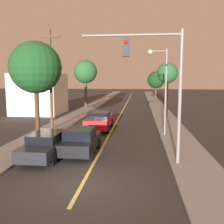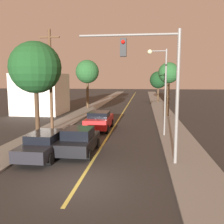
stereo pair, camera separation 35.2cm
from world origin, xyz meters
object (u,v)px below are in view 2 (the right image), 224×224
Objects in this scene: car_near_lane_second at (99,120)px; tree_left_far at (87,72)px; domed_building_left at (41,89)px; tree_left_near at (35,68)px; car_near_lane_front at (79,140)px; tree_right_far at (158,80)px; utility_pole_left at (51,80)px; car_outer_lane_front at (46,143)px; streetlamp_right at (161,80)px; traffic_signal_mast at (155,74)px; tree_right_near at (169,74)px.

tree_left_far is at bearing 106.54° from car_near_lane_second.
car_near_lane_second is 13.38m from domed_building_left.
car_near_lane_front is at bearing -42.07° from tree_left_near.
utility_pole_left is at bearing -109.21° from tree_right_far.
utility_pole_left is (-3.48, 4.79, 3.58)m from car_near_lane_front.
utility_pole_left is at bearing -147.04° from car_near_lane_second.
streetlamp_right is (6.89, 5.85, 3.60)m from car_outer_lane_front.
car_outer_lane_front is 23.72m from tree_left_far.
car_near_lane_front is 0.57× the size of tree_left_near.
streetlamp_right reaches higher than car_outer_lane_front.
tree_left_far is 15.68m from tree_right_far.
traffic_signal_mast is 16.90m from tree_right_near.
car_near_lane_front is 8.09m from streetlamp_right.
domed_building_left is at bearing 119.55° from car_near_lane_front.
car_near_lane_front is at bearing -90.00° from car_near_lane_second.
tree_right_far is (9.98, 28.63, -0.11)m from utility_pole_left.
utility_pole_left is at bearing 47.08° from tree_left_near.
car_outer_lane_front is 0.77× the size of traffic_signal_mast.
tree_left_near reaches higher than tree_right_far.
domed_building_left is at bearing 113.76° from car_outer_lane_front.
tree_left_near is at bearing 148.58° from traffic_signal_mast.
traffic_signal_mast is 1.03× the size of streetlamp_right.
tree_left_near reaches higher than car_near_lane_second.
tree_left_far is (-8.96, 23.79, 0.78)m from traffic_signal_mast.
tree_left_near reaches higher than car_near_lane_front.
utility_pole_left is 14.62m from tree_right_near.
tree_right_far is (2.08, 34.86, -0.45)m from traffic_signal_mast.
tree_left_far is (-0.23, 18.47, 0.18)m from tree_left_near.
utility_pole_left reaches higher than traffic_signal_mast.
domed_building_left reaches higher than car_near_lane_second.
car_outer_lane_front is 0.73× the size of tree_left_near.
tree_left_near reaches higher than tree_left_far.
tree_right_near reaches higher than car_outer_lane_front.
car_near_lane_second is at bearing 32.96° from utility_pole_left.
car_outer_lane_front is 0.73× the size of tree_left_far.
car_near_lane_second is 0.72× the size of streetlamp_right.
traffic_signal_mast is (6.17, -0.72, 3.95)m from car_outer_lane_front.
utility_pole_left is 13.03m from domed_building_left.
traffic_signal_mast is at bearing -96.25° from streetlamp_right.
car_outer_lane_front is 18.85m from domed_building_left.
car_near_lane_front is at bearing 161.97° from traffic_signal_mast.
tree_left_far is at bearing -134.94° from tree_right_far.
tree_left_far is 1.24× the size of tree_right_far.
car_near_lane_second is at bearing 90.00° from car_near_lane_front.
car_near_lane_front is 0.53× the size of domed_building_left.
streetlamp_right is at bearing 83.75° from traffic_signal_mast.
tree_left_near reaches higher than tree_right_near.
streetlamp_right is (5.13, 5.13, 3.57)m from car_near_lane_front.
car_near_lane_front is at bearing -53.97° from utility_pole_left.
tree_left_near is 1.25× the size of tree_right_far.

